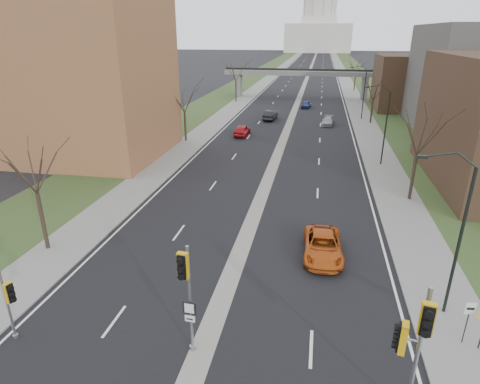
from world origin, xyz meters
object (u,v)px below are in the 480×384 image
(signal_pole_right, at_px, (415,337))
(car_left_near, at_px, (242,130))
(signal_pole_left, at_px, (1,288))
(signal_pole_median, at_px, (186,284))
(car_right_mid, at_px, (328,121))
(car_right_near, at_px, (323,246))
(car_right_far, at_px, (306,104))
(speed_limit_sign, at_px, (469,315))
(car_left_far, at_px, (270,115))

(signal_pole_right, relative_size, car_left_near, 1.26)
(signal_pole_left, xyz_separation_m, signal_pole_median, (8.56, 0.84, 0.78))
(signal_pole_right, height_order, car_right_mid, signal_pole_right)
(signal_pole_left, xyz_separation_m, car_left_near, (2.98, 42.90, -2.28))
(car_right_near, bearing_deg, car_left_near, 107.66)
(car_right_near, distance_m, car_right_far, 57.02)
(speed_limit_sign, height_order, car_right_mid, speed_limit_sign)
(car_right_near, bearing_deg, speed_limit_sign, -49.03)
(signal_pole_left, distance_m, signal_pole_median, 8.64)
(speed_limit_sign, distance_m, car_right_near, 9.66)
(car_right_near, bearing_deg, signal_pole_right, -77.58)
(car_left_far, bearing_deg, speed_limit_sign, 112.74)
(signal_pole_left, bearing_deg, car_right_mid, 92.54)
(car_left_far, xyz_separation_m, car_right_mid, (9.53, -2.28, -0.15))
(car_right_far, bearing_deg, signal_pole_median, -84.90)
(car_right_mid, bearing_deg, signal_pole_median, -92.06)
(car_left_far, height_order, car_right_far, car_left_far)
(speed_limit_sign, relative_size, car_left_far, 0.47)
(signal_pole_right, bearing_deg, car_right_mid, 103.49)
(signal_pole_median, bearing_deg, signal_pole_left, -170.67)
(signal_pole_left, height_order, car_left_far, signal_pole_left)
(signal_pole_left, xyz_separation_m, car_right_mid, (15.13, 52.52, -2.42))
(signal_pole_right, height_order, car_right_near, signal_pole_right)
(car_left_far, height_order, car_right_mid, car_left_far)
(signal_pole_right, relative_size, car_right_mid, 1.32)
(signal_pole_left, bearing_deg, signal_pole_median, 24.18)
(car_right_near, xyz_separation_m, car_right_far, (-3.44, 56.92, -0.09))
(car_right_mid, bearing_deg, speed_limit_sign, -77.84)
(signal_pole_median, height_order, signal_pole_right, signal_pole_right)
(speed_limit_sign, height_order, car_right_far, speed_limit_sign)
(speed_limit_sign, relative_size, car_right_near, 0.42)
(signal_pole_left, height_order, signal_pole_right, signal_pole_right)
(signal_pole_median, relative_size, car_right_far, 1.42)
(signal_pole_median, distance_m, car_right_mid, 52.19)
(speed_limit_sign, xyz_separation_m, car_right_mid, (-5.94, 48.58, -1.04))
(speed_limit_sign, xyz_separation_m, car_right_near, (-6.57, 7.01, -0.92))
(signal_pole_left, xyz_separation_m, car_left_far, (5.60, 54.80, -2.27))
(signal_pole_right, bearing_deg, car_left_near, 119.39)
(signal_pole_right, bearing_deg, car_right_near, 115.51)
(car_right_mid, distance_m, car_right_far, 15.89)
(car_right_near, bearing_deg, car_right_far, 91.28)
(car_left_far, distance_m, car_right_mid, 9.80)
(car_left_near, xyz_separation_m, car_left_far, (2.62, 11.90, 0.01))
(signal_pole_median, xyz_separation_m, car_right_near, (5.94, 10.12, -3.09))
(signal_pole_right, distance_m, car_right_near, 12.34)
(signal_pole_median, height_order, car_right_far, signal_pole_median)
(car_right_far, bearing_deg, signal_pole_left, -92.02)
(signal_pole_left, bearing_deg, car_left_near, 104.63)
(car_left_near, bearing_deg, signal_pole_left, 87.33)
(car_right_near, xyz_separation_m, car_right_mid, (0.63, 41.56, -0.11))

